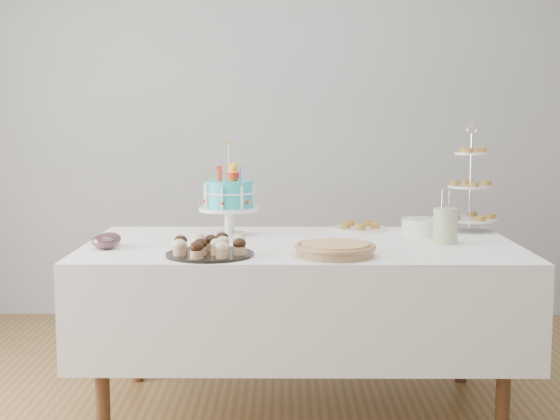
{
  "coord_description": "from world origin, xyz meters",
  "views": [
    {
      "loc": [
        -0.07,
        -3.14,
        1.34
      ],
      "look_at": [
        -0.09,
        0.3,
        0.92
      ],
      "focal_mm": 50.0,
      "sensor_mm": 36.0,
      "label": 1
    }
  ],
  "objects_px": {
    "table": "(301,293)",
    "cupcake_tray": "(210,246)",
    "plate_stack": "(422,227)",
    "tiered_stand": "(470,187)",
    "pastry_plate": "(360,226)",
    "pie": "(335,249)",
    "utensil_pitcher": "(445,224)",
    "jam_bowl_a": "(109,239)",
    "jam_bowl_b": "(105,242)",
    "birthday_cake": "(229,210)"
  },
  "relations": [
    {
      "from": "pie",
      "to": "plate_stack",
      "type": "height_order",
      "value": "plate_stack"
    },
    {
      "from": "birthday_cake",
      "to": "utensil_pitcher",
      "type": "relative_size",
      "value": 1.85
    },
    {
      "from": "pastry_plate",
      "to": "utensil_pitcher",
      "type": "bearing_deg",
      "value": -49.99
    },
    {
      "from": "cupcake_tray",
      "to": "utensil_pitcher",
      "type": "height_order",
      "value": "utensil_pitcher"
    },
    {
      "from": "utensil_pitcher",
      "to": "cupcake_tray",
      "type": "bearing_deg",
      "value": 175.05
    },
    {
      "from": "tiered_stand",
      "to": "plate_stack",
      "type": "distance_m",
      "value": 0.33
    },
    {
      "from": "tiered_stand",
      "to": "plate_stack",
      "type": "xyz_separation_m",
      "value": [
        -0.26,
        -0.12,
        -0.18
      ]
    },
    {
      "from": "table",
      "to": "tiered_stand",
      "type": "xyz_separation_m",
      "value": [
        0.84,
        0.37,
        0.44
      ]
    },
    {
      "from": "pie",
      "to": "pastry_plate",
      "type": "height_order",
      "value": "pie"
    },
    {
      "from": "tiered_stand",
      "to": "jam_bowl_b",
      "type": "height_order",
      "value": "tiered_stand"
    },
    {
      "from": "table",
      "to": "plate_stack",
      "type": "distance_m",
      "value": 0.69
    },
    {
      "from": "pie",
      "to": "jam_bowl_b",
      "type": "height_order",
      "value": "jam_bowl_b"
    },
    {
      "from": "birthday_cake",
      "to": "pie",
      "type": "height_order",
      "value": "birthday_cake"
    },
    {
      "from": "birthday_cake",
      "to": "jam_bowl_a",
      "type": "xyz_separation_m",
      "value": [
        -0.51,
        -0.3,
        -0.09
      ]
    },
    {
      "from": "jam_bowl_b",
      "to": "cupcake_tray",
      "type": "bearing_deg",
      "value": -18.46
    },
    {
      "from": "cupcake_tray",
      "to": "pastry_plate",
      "type": "bearing_deg",
      "value": 46.59
    },
    {
      "from": "tiered_stand",
      "to": "utensil_pitcher",
      "type": "distance_m",
      "value": 0.45
    },
    {
      "from": "pie",
      "to": "pastry_plate",
      "type": "xyz_separation_m",
      "value": [
        0.17,
        0.72,
        -0.01
      ]
    },
    {
      "from": "pastry_plate",
      "to": "jam_bowl_a",
      "type": "bearing_deg",
      "value": -157.11
    },
    {
      "from": "birthday_cake",
      "to": "pastry_plate",
      "type": "relative_size",
      "value": 1.69
    },
    {
      "from": "pie",
      "to": "utensil_pitcher",
      "type": "xyz_separation_m",
      "value": [
        0.51,
        0.32,
        0.06
      ]
    },
    {
      "from": "tiered_stand",
      "to": "pastry_plate",
      "type": "xyz_separation_m",
      "value": [
        -0.54,
        0.03,
        -0.2
      ]
    },
    {
      "from": "jam_bowl_b",
      "to": "utensil_pitcher",
      "type": "height_order",
      "value": "utensil_pitcher"
    },
    {
      "from": "cupcake_tray",
      "to": "pie",
      "type": "relative_size",
      "value": 1.08
    },
    {
      "from": "table",
      "to": "pie",
      "type": "height_order",
      "value": "pie"
    },
    {
      "from": "pastry_plate",
      "to": "pie",
      "type": "bearing_deg",
      "value": -103.17
    },
    {
      "from": "pie",
      "to": "utensil_pitcher",
      "type": "relative_size",
      "value": 1.38
    },
    {
      "from": "table",
      "to": "cupcake_tray",
      "type": "xyz_separation_m",
      "value": [
        -0.38,
        -0.32,
        0.27
      ]
    },
    {
      "from": "table",
      "to": "plate_stack",
      "type": "relative_size",
      "value": 9.81
    },
    {
      "from": "pastry_plate",
      "to": "plate_stack",
      "type": "bearing_deg",
      "value": -27.18
    },
    {
      "from": "jam_bowl_a",
      "to": "pastry_plate",
      "type": "bearing_deg",
      "value": 22.89
    },
    {
      "from": "pastry_plate",
      "to": "table",
      "type": "bearing_deg",
      "value": -126.99
    },
    {
      "from": "birthday_cake",
      "to": "jam_bowl_a",
      "type": "bearing_deg",
      "value": -138.14
    },
    {
      "from": "cupcake_tray",
      "to": "table",
      "type": "bearing_deg",
      "value": 40.08
    },
    {
      "from": "tiered_stand",
      "to": "pastry_plate",
      "type": "height_order",
      "value": "tiered_stand"
    },
    {
      "from": "cupcake_tray",
      "to": "pie",
      "type": "xyz_separation_m",
      "value": [
        0.51,
        -0.0,
        -0.01
      ]
    },
    {
      "from": "tiered_stand",
      "to": "utensil_pitcher",
      "type": "bearing_deg",
      "value": -117.5
    },
    {
      "from": "table",
      "to": "plate_stack",
      "type": "xyz_separation_m",
      "value": [
        0.58,
        0.25,
        0.27
      ]
    },
    {
      "from": "pie",
      "to": "pastry_plate",
      "type": "relative_size",
      "value": 1.26
    },
    {
      "from": "birthday_cake",
      "to": "plate_stack",
      "type": "bearing_deg",
      "value": 14.09
    },
    {
      "from": "table",
      "to": "plate_stack",
      "type": "height_order",
      "value": "plate_stack"
    },
    {
      "from": "cupcake_tray",
      "to": "jam_bowl_a",
      "type": "bearing_deg",
      "value": 152.91
    },
    {
      "from": "pie",
      "to": "tiered_stand",
      "type": "height_order",
      "value": "tiered_stand"
    },
    {
      "from": "plate_stack",
      "to": "jam_bowl_b",
      "type": "distance_m",
      "value": 1.49
    },
    {
      "from": "table",
      "to": "pastry_plate",
      "type": "relative_size",
      "value": 7.27
    },
    {
      "from": "jam_bowl_a",
      "to": "utensil_pitcher",
      "type": "bearing_deg",
      "value": 2.9
    },
    {
      "from": "jam_bowl_a",
      "to": "birthday_cake",
      "type": "bearing_deg",
      "value": 30.32
    },
    {
      "from": "pie",
      "to": "jam_bowl_b",
      "type": "distance_m",
      "value": 0.99
    },
    {
      "from": "pastry_plate",
      "to": "jam_bowl_a",
      "type": "distance_m",
      "value": 1.24
    },
    {
      "from": "birthday_cake",
      "to": "cupcake_tray",
      "type": "bearing_deg",
      "value": -83.1
    }
  ]
}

